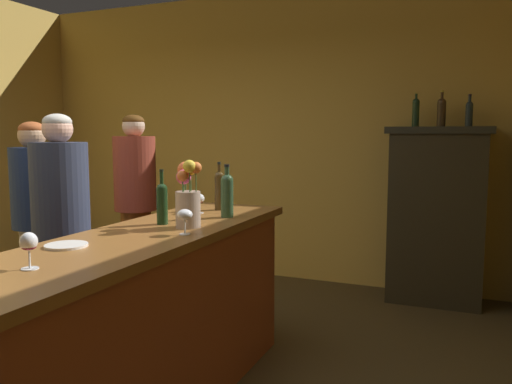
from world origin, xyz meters
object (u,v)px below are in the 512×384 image
object	(u,v)px
bar_counter	(139,330)
display_bottle_left	(416,111)
patron_near_entrance	(62,228)
display_cabinet	(436,212)
patron_by_cabinet	(136,205)
flower_arrangement	(188,195)
patron_tall	(36,217)
wine_bottle_syrah	(219,189)
wine_bottle_rose	(227,193)
cheese_plate	(66,245)
wine_glass_rear	(199,200)
wine_glass_front	(185,215)
wine_bottle_pinot	(162,201)
wine_glass_mid	(29,244)
display_bottle_midleft	(441,111)
display_bottle_center	(469,112)

from	to	relation	value
bar_counter	display_bottle_left	bearing A→B (deg)	67.91
patron_near_entrance	display_cabinet	bearing A→B (deg)	93.18
patron_near_entrance	patron_by_cabinet	bearing A→B (deg)	145.77
flower_arrangement	patron_tall	distance (m)	1.68
wine_bottle_syrah	flower_arrangement	size ratio (longest dim) A/B	0.87
wine_bottle_rose	cheese_plate	world-z (taller)	wine_bottle_rose
bar_counter	wine_glass_rear	world-z (taller)	wine_glass_rear
flower_arrangement	cheese_plate	world-z (taller)	flower_arrangement
wine_glass_front	patron_by_cabinet	bearing A→B (deg)	133.67
wine_bottle_pinot	display_bottle_left	distance (m)	2.66
display_cabinet	wine_glass_mid	xyz separation A→B (m)	(-1.28, -3.36, 0.28)
patron_tall	wine_glass_front	bearing A→B (deg)	20.84
display_bottle_midleft	patron_tall	world-z (taller)	display_bottle_midleft
display_cabinet	patron_tall	world-z (taller)	patron_tall
wine_bottle_syrah	wine_glass_front	world-z (taller)	wine_bottle_syrah
patron_tall	display_bottle_midleft	bearing A→B (deg)	76.24
wine_glass_front	wine_glass_rear	xyz separation A→B (m)	(-0.28, 0.65, -0.01)
display_bottle_left	display_cabinet	bearing A→B (deg)	-0.00
display_bottle_midleft	patron_by_cabinet	distance (m)	2.76
display_bottle_left	patron_by_cabinet	size ratio (longest dim) A/B	0.18
display_bottle_center	cheese_plate	bearing A→B (deg)	-119.02
wine_bottle_rose	patron_near_entrance	bearing A→B (deg)	-167.17
bar_counter	display_cabinet	world-z (taller)	display_cabinet
bar_counter	cheese_plate	xyz separation A→B (m)	(-0.15, -0.34, 0.50)
cheese_plate	patron_by_cabinet	bearing A→B (deg)	117.00
patron_tall	wine_glass_rear	bearing A→B (deg)	42.23
wine_bottle_pinot	wine_glass_rear	size ratio (longest dim) A/B	2.43
wine_bottle_pinot	cheese_plate	distance (m)	0.69
wine_bottle_syrah	flower_arrangement	distance (m)	0.67
wine_bottle_rose	patron_tall	world-z (taller)	patron_tall
display_bottle_center	wine_bottle_pinot	bearing A→B (deg)	-124.26
wine_bottle_rose	wine_glass_rear	xyz separation A→B (m)	(-0.24, 0.07, -0.06)
display_bottle_midleft	patron_tall	xyz separation A→B (m)	(-2.77, -1.90, -0.83)
display_bottle_center	patron_near_entrance	size ratio (longest dim) A/B	0.17
bar_counter	wine_glass_rear	distance (m)	0.97
wine_bottle_rose	wine_bottle_pinot	size ratio (longest dim) A/B	1.04
patron_near_entrance	bar_counter	bearing A→B (deg)	22.19
wine_bottle_pinot	wine_glass_front	world-z (taller)	wine_bottle_pinot
wine_glass_front	display_cabinet	bearing A→B (deg)	67.04
display_bottle_center	wine_bottle_syrah	bearing A→B (deg)	-132.09
patron_tall	display_bottle_left	bearing A→B (deg)	78.43
wine_bottle_pinot	patron_by_cabinet	world-z (taller)	patron_by_cabinet
wine_bottle_syrah	flower_arrangement	xyz separation A→B (m)	(0.14, -0.66, 0.03)
display_cabinet	cheese_plate	size ratio (longest dim) A/B	8.13
wine_bottle_rose	display_bottle_midleft	xyz separation A→B (m)	(1.13, 1.96, 0.56)
patron_by_cabinet	wine_glass_front	bearing A→B (deg)	29.20
wine_glass_mid	patron_tall	size ratio (longest dim) A/B	0.09
wine_bottle_syrah	display_bottle_left	world-z (taller)	display_bottle_left
wine_glass_rear	wine_glass_mid	bearing A→B (deg)	-86.82
wine_bottle_syrah	patron_by_cabinet	bearing A→B (deg)	154.96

